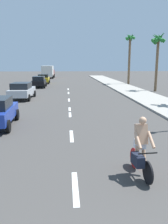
{
  "coord_description": "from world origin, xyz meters",
  "views": [
    {
      "loc": [
        -0.19,
        -0.53,
        3.34
      ],
      "look_at": [
        0.6,
        10.06,
        1.1
      ],
      "focal_mm": 37.1,
      "sensor_mm": 36.0,
      "label": 1
    }
  ],
  "objects_px": {
    "parked_car_silver": "(22,90)",
    "delivery_truck": "(48,72)",
    "parked_car_black": "(39,81)",
    "cyclist": "(140,150)",
    "parked_car_yellow": "(43,79)",
    "palm_tree_far": "(158,44)",
    "palm_tree_distant": "(130,47)"
  },
  "relations": [
    {
      "from": "delivery_truck",
      "to": "parked_car_yellow",
      "type": "bearing_deg",
      "value": -87.54
    },
    {
      "from": "palm_tree_distant",
      "to": "parked_car_silver",
      "type": "bearing_deg",
      "value": -134.15
    },
    {
      "from": "palm_tree_far",
      "to": "palm_tree_distant",
      "type": "height_order",
      "value": "palm_tree_distant"
    },
    {
      "from": "parked_car_silver",
      "to": "palm_tree_far",
      "type": "relative_size",
      "value": 0.62
    },
    {
      "from": "cyclist",
      "to": "palm_tree_distant",
      "type": "height_order",
      "value": "palm_tree_distant"
    },
    {
      "from": "parked_car_silver",
      "to": "delivery_truck",
      "type": "height_order",
      "value": "delivery_truck"
    },
    {
      "from": "delivery_truck",
      "to": "parked_car_silver",
      "type": "bearing_deg",
      "value": -88.93
    },
    {
      "from": "cyclist",
      "to": "delivery_truck",
      "type": "distance_m",
      "value": 48.08
    },
    {
      "from": "parked_car_silver",
      "to": "palm_tree_far",
      "type": "xyz_separation_m",
      "value": [
        15.05,
        5.19,
        4.74
      ]
    },
    {
      "from": "palm_tree_distant",
      "to": "parked_car_yellow",
      "type": "bearing_deg",
      "value": 169.31
    },
    {
      "from": "parked_car_black",
      "to": "palm_tree_distant",
      "type": "distance_m",
      "value": 15.25
    },
    {
      "from": "delivery_truck",
      "to": "parked_car_black",
      "type": "bearing_deg",
      "value": -87.99
    },
    {
      "from": "cyclist",
      "to": "parked_car_black",
      "type": "distance_m",
      "value": 27.49
    },
    {
      "from": "parked_car_yellow",
      "to": "palm_tree_far",
      "type": "distance_m",
      "value": 19.6
    },
    {
      "from": "cyclist",
      "to": "parked_car_yellow",
      "type": "height_order",
      "value": "cyclist"
    },
    {
      "from": "parked_car_black",
      "to": "palm_tree_distant",
      "type": "relative_size",
      "value": 0.51
    },
    {
      "from": "cyclist",
      "to": "parked_car_yellow",
      "type": "xyz_separation_m",
      "value": [
        -6.02,
        33.22,
        0.01
      ]
    },
    {
      "from": "parked_car_silver",
      "to": "parked_car_black",
      "type": "height_order",
      "value": "same"
    },
    {
      "from": "parked_car_black",
      "to": "parked_car_yellow",
      "type": "distance_m",
      "value": 6.4
    },
    {
      "from": "parked_car_yellow",
      "to": "delivery_truck",
      "type": "relative_size",
      "value": 0.7
    },
    {
      "from": "parked_car_silver",
      "to": "parked_car_yellow",
      "type": "xyz_separation_m",
      "value": [
        0.37,
        17.27,
        0.0
      ]
    },
    {
      "from": "parked_car_black",
      "to": "parked_car_yellow",
      "type": "relative_size",
      "value": 0.94
    },
    {
      "from": "parked_car_black",
      "to": "cyclist",
      "type": "bearing_deg",
      "value": -77.9
    },
    {
      "from": "parked_car_black",
      "to": "palm_tree_far",
      "type": "height_order",
      "value": "palm_tree_far"
    },
    {
      "from": "parked_car_black",
      "to": "delivery_truck",
      "type": "height_order",
      "value": "delivery_truck"
    },
    {
      "from": "parked_car_yellow",
      "to": "palm_tree_distant",
      "type": "height_order",
      "value": "palm_tree_distant"
    },
    {
      "from": "cyclist",
      "to": "parked_car_black",
      "type": "relative_size",
      "value": 0.44
    },
    {
      "from": "parked_car_silver",
      "to": "parked_car_yellow",
      "type": "bearing_deg",
      "value": 90.85
    },
    {
      "from": "parked_car_black",
      "to": "palm_tree_distant",
      "type": "bearing_deg",
      "value": 14.68
    },
    {
      "from": "parked_car_yellow",
      "to": "palm_tree_distant",
      "type": "bearing_deg",
      "value": -12.31
    },
    {
      "from": "parked_car_silver",
      "to": "delivery_truck",
      "type": "relative_size",
      "value": 0.7
    },
    {
      "from": "cyclist",
      "to": "parked_car_silver",
      "type": "bearing_deg",
      "value": -72.51
    }
  ]
}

